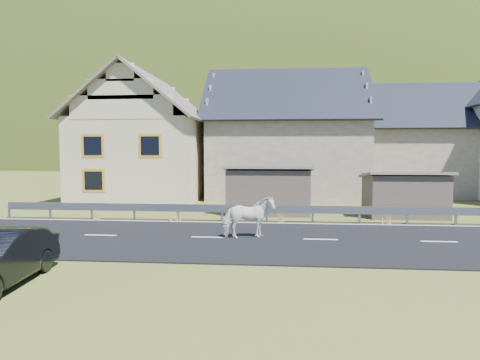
# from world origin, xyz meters

# --- Properties ---
(ground) EXTENTS (160.00, 160.00, 0.00)m
(ground) POSITION_xyz_m (0.00, 0.00, 0.00)
(ground) COLOR #444B1D
(ground) RESTS_ON ground
(road) EXTENTS (60.00, 7.00, 0.04)m
(road) POSITION_xyz_m (0.00, 0.00, 0.02)
(road) COLOR black
(road) RESTS_ON ground
(lane_markings) EXTENTS (60.00, 6.60, 0.01)m
(lane_markings) POSITION_xyz_m (0.00, 0.00, 0.04)
(lane_markings) COLOR silver
(lane_markings) RESTS_ON road
(guardrail) EXTENTS (28.10, 0.09, 0.75)m
(guardrail) POSITION_xyz_m (-0.00, 3.68, 0.56)
(guardrail) COLOR #93969B
(guardrail) RESTS_ON ground
(shed_left) EXTENTS (4.30, 3.30, 2.40)m
(shed_left) POSITION_xyz_m (-2.00, 6.50, 1.10)
(shed_left) COLOR brown
(shed_left) RESTS_ON ground
(shed_right) EXTENTS (3.80, 2.90, 2.20)m
(shed_right) POSITION_xyz_m (4.50, 6.00, 1.00)
(shed_right) COLOR brown
(shed_right) RESTS_ON ground
(house_cream) EXTENTS (7.80, 9.80, 8.30)m
(house_cream) POSITION_xyz_m (-10.00, 12.00, 4.36)
(house_cream) COLOR beige
(house_cream) RESTS_ON ground
(house_stone_a) EXTENTS (10.80, 9.80, 8.90)m
(house_stone_a) POSITION_xyz_m (-1.00, 15.00, 4.63)
(house_stone_a) COLOR tan
(house_stone_a) RESTS_ON ground
(house_stone_b) EXTENTS (9.80, 8.80, 8.10)m
(house_stone_b) POSITION_xyz_m (9.00, 17.00, 4.24)
(house_stone_b) COLOR tan
(house_stone_b) RESTS_ON ground
(mountain) EXTENTS (440.00, 280.00, 260.00)m
(mountain) POSITION_xyz_m (5.00, 180.00, -20.00)
(mountain) COLOR #2D3F14
(mountain) RESTS_ON ground
(conifer_patch) EXTENTS (76.00, 50.00, 28.00)m
(conifer_patch) POSITION_xyz_m (-55.00, 110.00, 6.00)
(conifer_patch) COLOR black
(conifer_patch) RESTS_ON ground
(horse) EXTENTS (1.33, 1.94, 1.50)m
(horse) POSITION_xyz_m (-2.54, -0.00, 0.79)
(horse) COLOR white
(horse) RESTS_ON road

